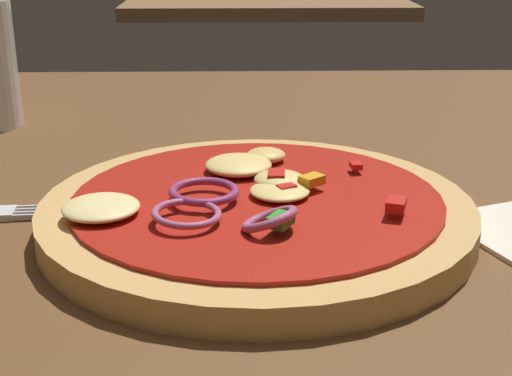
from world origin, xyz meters
TOP-DOWN VIEW (x-y plane):
  - dining_table at (0.00, 0.00)m, footprint 1.39×1.03m
  - pizza at (-0.05, -0.01)m, footprint 0.28×0.28m
  - background_table at (0.01, 1.49)m, footprint 0.70×0.50m

SIDE VIEW (x-z plane):
  - dining_table at x=0.00m, z-range 0.00..0.03m
  - background_table at x=0.01m, z-range 0.00..0.03m
  - pizza at x=-0.05m, z-range 0.02..0.06m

